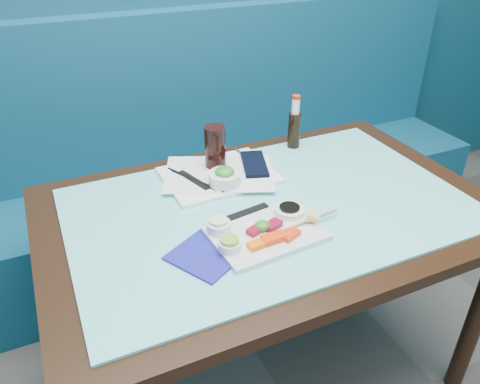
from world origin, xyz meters
name	(u,v)px	position (x,y,z in m)	size (l,w,h in m)	color
booth_bench	(189,186)	(0.00, 2.29, 0.37)	(3.00, 0.56, 1.17)	navy
dining_table	(269,229)	(0.00, 1.45, 0.67)	(1.40, 0.90, 0.75)	black
glass_top	(270,206)	(0.00, 1.45, 0.75)	(1.22, 0.76, 0.01)	#69D3D3
sashimi_plate	(265,233)	(-0.08, 1.32, 0.77)	(0.31, 0.22, 0.02)	silver
salmon_left	(258,244)	(-0.13, 1.26, 0.78)	(0.06, 0.03, 0.01)	#FF610A
salmon_mid	(274,238)	(-0.08, 1.27, 0.78)	(0.07, 0.03, 0.02)	#FF380A
salmon_right	(291,235)	(-0.03, 1.26, 0.78)	(0.06, 0.03, 0.01)	#FB360A
tuna_left	(255,230)	(-0.11, 1.32, 0.78)	(0.05, 0.03, 0.02)	maroon
tuna_right	(273,225)	(-0.06, 1.32, 0.78)	(0.05, 0.03, 0.02)	maroon
seaweed_garnish	(263,226)	(-0.09, 1.33, 0.79)	(0.05, 0.04, 0.03)	#287A1C
ramekin_wasabi	(230,246)	(-0.21, 1.28, 0.79)	(0.06, 0.06, 0.03)	white
wasabi_fill	(230,240)	(-0.21, 1.28, 0.80)	(0.05, 0.05, 0.01)	#7EA736
ramekin_ginger	(219,227)	(-0.20, 1.37, 0.79)	(0.07, 0.07, 0.03)	white
ginger_fill	(219,221)	(-0.20, 1.37, 0.81)	(0.05, 0.05, 0.01)	#F1DCC6
soy_dish	(289,211)	(0.02, 1.37, 0.78)	(0.09, 0.09, 0.02)	white
soy_fill	(290,207)	(0.02, 1.37, 0.79)	(0.06, 0.06, 0.01)	black
lemon_wedge	(316,218)	(0.06, 1.29, 0.80)	(0.04, 0.04, 0.04)	#F8D375
chopstick_sleeve	(245,212)	(-0.10, 1.42, 0.78)	(0.16, 0.02, 0.00)	black
wooden_chopstick_a	(302,223)	(0.03, 1.30, 0.78)	(0.01, 0.01, 0.24)	tan
wooden_chopstick_b	(305,222)	(0.04, 1.30, 0.78)	(0.01, 0.01, 0.24)	#9C6D49
serving_tray	(219,175)	(-0.08, 1.68, 0.76)	(0.37, 0.28, 0.01)	white
paper_placemat	(219,173)	(-0.08, 1.68, 0.77)	(0.37, 0.26, 0.00)	white
seaweed_bowl	(225,179)	(-0.09, 1.61, 0.79)	(0.11, 0.11, 0.04)	white
seaweed_salad	(225,172)	(-0.09, 1.61, 0.82)	(0.07, 0.07, 0.03)	#298A1F
cola_glass	(215,147)	(-0.07, 1.74, 0.85)	(0.07, 0.07, 0.15)	black
navy_pouch	(254,164)	(0.06, 1.68, 0.78)	(0.08, 0.18, 0.01)	black
fork	(240,153)	(0.05, 1.79, 0.78)	(0.01, 0.01, 0.08)	silver
black_chopstick_a	(193,180)	(-0.18, 1.67, 0.77)	(0.01, 0.01, 0.21)	black
black_chopstick_b	(195,180)	(-0.17, 1.67, 0.78)	(0.01, 0.01, 0.26)	black
tray_sleeve	(194,180)	(-0.17, 1.67, 0.77)	(0.03, 0.16, 0.00)	black
cola_bottle_body	(294,130)	(0.28, 1.79, 0.83)	(0.05, 0.05, 0.14)	black
cola_bottle_neck	(296,106)	(0.28, 1.79, 0.92)	(0.03, 0.03, 0.06)	white
cola_bottle_cap	(296,97)	(0.28, 1.79, 0.96)	(0.03, 0.03, 0.01)	red
blue_napkin	(207,254)	(-0.27, 1.30, 0.76)	(0.17, 0.17, 0.01)	navy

